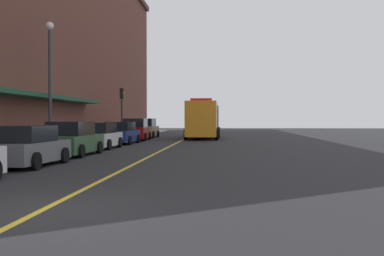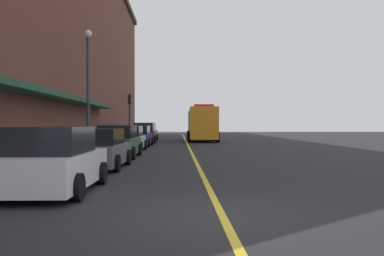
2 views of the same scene
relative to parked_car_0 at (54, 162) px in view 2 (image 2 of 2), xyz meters
name	(u,v)px [view 2 (image 2 of 2)]	position (x,y,z in m)	size (l,w,h in m)	color
ground_plane	(188,146)	(3.97, 22.35, -0.78)	(112.00, 112.00, 0.00)	#232326
sidewalk_left	(110,145)	(-2.23, 22.35, -0.70)	(2.40, 70.00, 0.15)	#9E9B93
lane_center_stripe	(188,146)	(3.97, 22.35, -0.78)	(0.16, 70.00, 0.01)	gold
brick_building_left	(38,32)	(-7.47, 21.35, 7.94)	(9.26, 64.00, 17.42)	brown
parked_car_0	(54,162)	(0.00, 0.00, 0.00)	(2.15, 4.32, 1.66)	silver
parked_car_1	(99,150)	(0.06, 5.64, -0.05)	(2.18, 4.37, 1.55)	#595B60
parked_car_2	(119,142)	(0.10, 10.81, 0.00)	(2.09, 4.66, 1.67)	#2D5133
parked_car_3	(128,139)	(-0.05, 16.11, -0.03)	(2.22, 4.19, 1.58)	silver
parked_car_4	(138,137)	(0.06, 21.56, -0.03)	(2.23, 4.47, 1.59)	navy
parked_car_5	(144,134)	(0.09, 27.16, 0.07)	(2.22, 4.57, 1.83)	maroon
parked_car_6	(147,132)	(-0.03, 32.67, 0.07)	(2.17, 4.34, 1.83)	#A5844C
utility_truck	(202,124)	(5.58, 30.93, 0.90)	(2.96, 9.22, 3.53)	orange
parking_meter_0	(79,138)	(-1.38, 8.66, 0.28)	(0.14, 0.18, 1.33)	#4C4C51
parking_meter_1	(130,131)	(-1.38, 28.58, 0.28)	(0.14, 0.18, 1.33)	#4C4C51
street_lamp_left	(88,77)	(-1.98, 13.35, 3.62)	(0.44, 0.44, 6.94)	#33383D
traffic_light_near	(130,108)	(-1.32, 28.12, 2.38)	(0.38, 0.36, 4.30)	#232326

